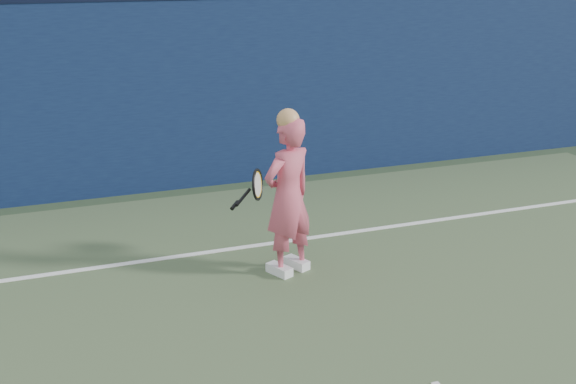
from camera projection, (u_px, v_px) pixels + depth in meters
name	position (u px, v px, depth m)	size (l,w,h in m)	color
backstop_wall	(228.00, 92.00, 9.89)	(24.00, 0.40, 2.50)	#0D193B
player	(288.00, 196.00, 7.04)	(0.68, 0.58, 1.67)	#D15167
racket	(256.00, 186.00, 7.38)	(0.49, 0.46, 0.34)	black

